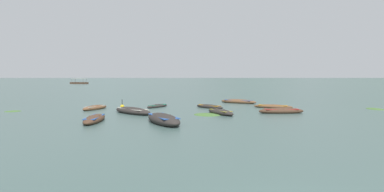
{
  "coord_description": "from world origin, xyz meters",
  "views": [
    {
      "loc": [
        -2.51,
        -5.42,
        2.96
      ],
      "look_at": [
        -2.15,
        40.8,
        0.05
      ],
      "focal_mm": 28.23,
      "sensor_mm": 36.0,
      "label": 1
    }
  ],
  "objects": [
    {
      "name": "ground_plane",
      "position": [
        0.0,
        1500.0,
        0.0
      ],
      "size": [
        6000.0,
        6000.0,
        0.0
      ],
      "primitive_type": "plane",
      "color": "#425B56"
    },
    {
      "name": "mountain_1",
      "position": [
        -679.19,
        2476.42,
        172.95
      ],
      "size": [
        1331.93,
        1331.93,
        345.89
      ],
      "primitive_type": "cone",
      "color": "slate",
      "rests_on": "ground"
    },
    {
      "name": "mountain_2",
      "position": [
        465.26,
        2317.48,
        222.19
      ],
      "size": [
        1095.99,
        1095.99,
        444.38
      ],
      "primitive_type": "cone",
      "color": "#4C5B56",
      "rests_on": "ground"
    },
    {
      "name": "rowboat_0",
      "position": [
        -7.19,
        19.1,
        0.2
      ],
      "size": [
        4.13,
        4.22,
        0.63
      ],
      "color": "#2D2826",
      "rests_on": "ground"
    },
    {
      "name": "rowboat_2",
      "position": [
        -0.04,
        18.54,
        0.16
      ],
      "size": [
        2.38,
        3.54,
        0.51
      ],
      "color": "#2D2826",
      "rests_on": "ground"
    },
    {
      "name": "rowboat_3",
      "position": [
        -0.61,
        23.31,
        0.14
      ],
      "size": [
        2.94,
        3.11,
        0.43
      ],
      "color": "#2D2826",
      "rests_on": "ground"
    },
    {
      "name": "rowboat_4",
      "position": [
        -8.85,
        14.54,
        0.17
      ],
      "size": [
        1.25,
        4.0,
        0.54
      ],
      "color": "#4C3323",
      "rests_on": "ground"
    },
    {
      "name": "rowboat_5",
      "position": [
        5.5,
        23.35,
        0.13
      ],
      "size": [
        3.74,
        2.34,
        0.42
      ],
      "color": "brown",
      "rests_on": "ground"
    },
    {
      "name": "rowboat_6",
      "position": [
        5.02,
        19.17,
        0.18
      ],
      "size": [
        3.8,
        1.31,
        0.56
      ],
      "color": "#4C3323",
      "rests_on": "ground"
    },
    {
      "name": "rowboat_7",
      "position": [
        -4.21,
        13.89,
        0.23
      ],
      "size": [
        3.2,
        4.68,
        0.76
      ],
      "color": "#2D2826",
      "rests_on": "ground"
    },
    {
      "name": "rowboat_8",
      "position": [
        3.03,
        28.75,
        0.17
      ],
      "size": [
        4.23,
        3.37,
        0.55
      ],
      "color": "brown",
      "rests_on": "ground"
    },
    {
      "name": "rowboat_9",
      "position": [
        -11.2,
        22.17,
        0.15
      ],
      "size": [
        1.94,
        3.47,
        0.48
      ],
      "color": "brown",
      "rests_on": "ground"
    },
    {
      "name": "rowboat_10",
      "position": [
        -5.69,
        24.15,
        0.12
      ],
      "size": [
        2.27,
        3.02,
        0.36
      ],
      "color": "#2D2826",
      "rests_on": "ground"
    },
    {
      "name": "ferry_0",
      "position": [
        -50.57,
        125.99,
        0.45
      ],
      "size": [
        8.38,
        5.42,
        2.54
      ],
      "color": "#4C3323",
      "rests_on": "ground"
    },
    {
      "name": "mooring_buoy",
      "position": [
        -9.11,
        23.94,
        0.09
      ],
      "size": [
        0.4,
        0.4,
        0.91
      ],
      "color": "yellow",
      "rests_on": "ground"
    },
    {
      "name": "weed_patch_0",
      "position": [
        14.67,
        22.24,
        0.0
      ],
      "size": [
        1.45,
        2.21,
        0.14
      ],
      "primitive_type": "ellipsoid",
      "rotation": [
        0.0,
        0.0,
        1.5
      ],
      "color": "#477033",
      "rests_on": "ground"
    },
    {
      "name": "weed_patch_1",
      "position": [
        -17.76,
        20.55,
        0.0
      ],
      "size": [
        1.68,
        1.58,
        0.14
      ],
      "primitive_type": "ellipsoid",
      "rotation": [
        0.0,
        0.0,
        0.47
      ],
      "color": "#477033",
      "rests_on": "ground"
    },
    {
      "name": "weed_patch_2",
      "position": [
        -1.11,
        18.14,
        0.0
      ],
      "size": [
        3.02,
        3.05,
        0.14
      ],
      "primitive_type": "ellipsoid",
      "rotation": [
        0.0,
        0.0,
        2.27
      ],
      "color": "#477033",
      "rests_on": "ground"
    }
  ]
}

